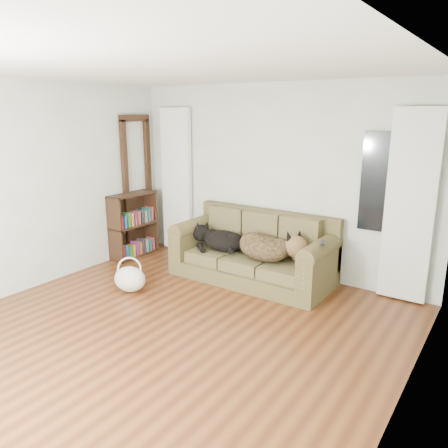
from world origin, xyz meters
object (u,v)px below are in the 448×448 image
Objects in this scene: tote_bag at (130,279)px; bookshelf at (134,225)px; dog_black_lab at (221,241)px; dog_shepherd at (268,249)px; sofa at (252,248)px.

bookshelf reaches higher than tote_bag.
dog_shepherd is (0.74, 0.00, 0.01)m from dog_black_lab.
sofa reaches higher than dog_shepherd.
sofa is 2.71× the size of dog_shepherd.
dog_shepherd is at bearing -8.79° from sofa.
bookshelf reaches higher than dog_black_lab.
dog_shepherd reaches higher than tote_bag.
dog_black_lab is 0.74m from dog_shepherd.
sofa is at bearing 7.06° from bookshelf.
dog_black_lab is at bearing 6.85° from bookshelf.
dog_shepherd is 1.81m from tote_bag.
dog_shepherd is at bearing 41.11° from tote_bag.
sofa is at bearing 20.18° from dog_black_lab.
sofa is 4.90× the size of tote_bag.
sofa is at bearing 48.44° from tote_bag.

